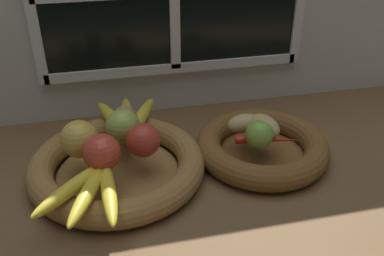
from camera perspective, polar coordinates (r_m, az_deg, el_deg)
ground_plane at (r=91.56cm, az=1.27°, el=-6.24°), size 140.00×90.00×3.00cm
back_wall at (r=105.63cm, az=-2.62°, el=16.55°), size 140.00×4.60×55.00cm
fruit_bowl_left at (r=88.56cm, az=-10.00°, el=-4.99°), size 35.90×35.90×5.39cm
fruit_bowl_right at (r=94.27cm, az=9.36°, el=-2.52°), size 29.01×29.01×5.39cm
apple_red_front at (r=81.25cm, az=-12.00°, el=-3.26°), size 7.22×7.22×7.22cm
apple_red_right at (r=83.86cm, az=-6.53°, el=-1.72°), size 6.84×6.84×6.84cm
apple_golden_left at (r=86.14cm, az=-14.87°, el=-1.43°), size 7.52×7.52×7.52cm
apple_green_back at (r=88.90cm, az=-9.27°, el=0.20°), size 7.23×7.23×7.23cm
pear_brown at (r=90.36cm, az=-8.96°, el=0.80°), size 7.87×7.85×7.33cm
banana_bunch_front at (r=76.34cm, az=-13.55°, el=-8.06°), size 14.94×19.08×2.64cm
banana_bunch_back at (r=96.60cm, az=-8.69°, el=1.35°), size 15.37×19.06×2.79cm
potato_oblong at (r=92.75cm, az=7.03°, el=0.62°), size 8.23×5.37×4.06cm
potato_large at (r=91.58cm, az=9.63°, el=0.23°), size 7.82×9.39×4.72cm
lime_near at (r=87.49cm, az=9.03°, el=-0.83°), size 5.84×5.84×5.84cm
chili_pepper at (r=89.81cm, az=10.28°, el=-1.60°), size 13.96×4.76×1.76cm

